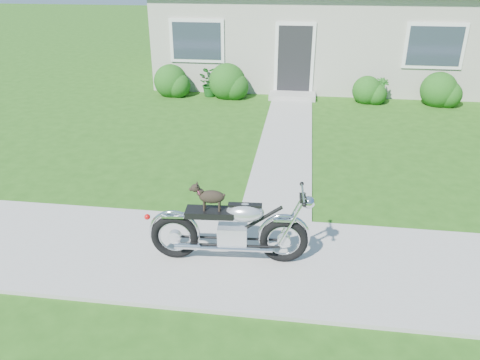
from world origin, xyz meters
name	(u,v)px	position (x,y,z in m)	size (l,w,h in m)	color
ground	(378,269)	(0.00, 0.00, 0.00)	(80.00, 80.00, 0.00)	#235114
sidewalk	(378,268)	(0.00, 0.00, 0.02)	(24.00, 2.20, 0.04)	#9E9B93
walkway	(286,138)	(-1.50, 5.00, 0.01)	(1.20, 8.00, 0.03)	#9E9B93
house	(342,14)	(0.00, 11.99, 2.16)	(12.60, 7.03, 4.50)	beige
shrub_row	(316,86)	(-0.81, 8.50, 0.43)	(10.98, 1.12, 1.12)	#1D5015
potted_plant_left	(209,83)	(-4.08, 8.55, 0.40)	(0.72, 0.62, 0.80)	#144C15
potted_plant_right	(381,91)	(1.10, 8.55, 0.36)	(0.40, 0.40, 0.72)	#1D5A18
motorcycle_with_dog	(232,228)	(-2.01, -0.10, 0.55)	(2.22, 0.60, 1.15)	black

